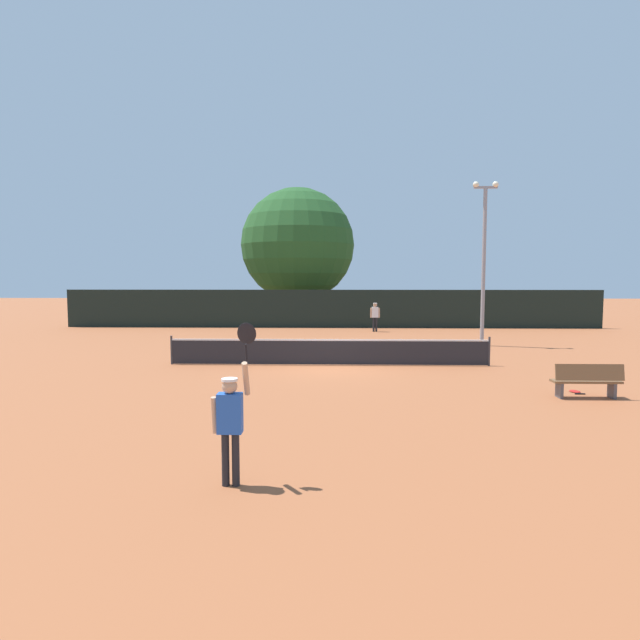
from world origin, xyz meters
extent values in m
plane|color=#9E5633|center=(0.00, 0.00, 0.00)|extent=(120.00, 120.00, 0.00)
cube|color=#232328|center=(0.00, 0.00, 0.48)|extent=(11.74, 0.03, 0.91)
cube|color=white|center=(0.00, 0.00, 0.93)|extent=(11.74, 0.04, 0.06)
cylinder|color=#333338|center=(-5.87, 0.00, 0.54)|extent=(0.08, 0.08, 1.07)
cylinder|color=#333338|center=(5.87, 0.00, 0.54)|extent=(0.08, 0.08, 1.07)
cube|color=black|center=(0.00, 14.25, 1.22)|extent=(34.23, 0.12, 2.43)
cube|color=blue|center=(-1.41, -11.27, 1.15)|extent=(0.38, 0.22, 0.62)
sphere|color=tan|center=(-1.41, -11.27, 1.58)|extent=(0.24, 0.24, 0.24)
cylinder|color=white|center=(-1.41, -11.27, 1.68)|extent=(0.25, 0.25, 0.04)
cylinder|color=black|center=(-1.49, -11.27, 0.42)|extent=(0.12, 0.12, 0.84)
cylinder|color=black|center=(-1.33, -11.27, 0.42)|extent=(0.12, 0.12, 0.84)
cylinder|color=tan|center=(-1.65, -11.27, 1.12)|extent=(0.09, 0.18, 0.59)
cylinder|color=tan|center=(-1.17, -11.18, 1.68)|extent=(0.09, 0.33, 0.57)
cylinder|color=black|center=(-1.17, -11.12, 2.08)|extent=(0.04, 0.11, 0.28)
ellipsoid|color=black|center=(-1.17, -11.06, 2.37)|extent=(0.30, 0.13, 0.36)
cube|color=white|center=(2.60, 11.89, 1.16)|extent=(0.38, 0.22, 0.63)
sphere|color=tan|center=(2.60, 11.89, 1.58)|extent=(0.24, 0.24, 0.24)
cylinder|color=white|center=(2.60, 11.89, 1.69)|extent=(0.25, 0.25, 0.04)
cylinder|color=black|center=(2.52, 11.89, 0.42)|extent=(0.12, 0.12, 0.85)
cylinder|color=black|center=(2.68, 11.89, 0.42)|extent=(0.12, 0.12, 0.85)
cylinder|color=tan|center=(2.36, 11.89, 1.13)|extent=(0.09, 0.18, 0.60)
cylinder|color=tan|center=(2.84, 11.89, 1.13)|extent=(0.09, 0.16, 0.59)
sphere|color=#CCE033|center=(1.17, 3.53, 0.03)|extent=(0.07, 0.07, 0.07)
cylinder|color=black|center=(7.02, -4.68, 0.02)|extent=(0.28, 0.04, 0.04)
ellipsoid|color=red|center=(7.02, -4.36, 0.02)|extent=(0.28, 0.36, 0.04)
cube|color=brown|center=(6.98, -5.08, 0.45)|extent=(1.80, 0.40, 0.06)
cube|color=brown|center=(6.98, -5.26, 0.73)|extent=(1.80, 0.12, 0.44)
cube|color=#4C4C51|center=(6.28, -5.08, 0.23)|extent=(0.08, 0.36, 0.45)
cube|color=#4C4C51|center=(7.68, -5.08, 0.23)|extent=(0.08, 0.36, 0.45)
cylinder|color=gray|center=(7.19, 5.70, 3.67)|extent=(0.18, 0.18, 7.34)
cube|color=gray|center=(7.19, 5.70, 7.39)|extent=(1.10, 0.10, 0.10)
sphere|color=#F2EDCC|center=(6.74, 5.70, 7.52)|extent=(0.28, 0.28, 0.28)
sphere|color=#F2EDCC|center=(7.64, 5.70, 7.52)|extent=(0.28, 0.28, 0.28)
cylinder|color=brown|center=(-2.56, 19.99, 1.23)|extent=(0.56, 0.56, 2.47)
sphere|color=#235123|center=(-2.56, 19.99, 5.61)|extent=(8.39, 8.39, 8.39)
cube|color=black|center=(-8.58, 21.52, 0.60)|extent=(2.27, 4.35, 0.90)
cube|color=#2D333D|center=(-8.58, 21.22, 1.37)|extent=(1.89, 2.34, 0.64)
cylinder|color=black|center=(-9.43, 22.92, 0.30)|extent=(0.22, 0.60, 0.60)
cylinder|color=black|center=(-7.73, 22.92, 0.30)|extent=(0.22, 0.60, 0.60)
cylinder|color=black|center=(-9.43, 20.12, 0.30)|extent=(0.22, 0.60, 0.60)
cylinder|color=black|center=(-7.73, 20.12, 0.30)|extent=(0.22, 0.60, 0.60)
camera|label=1|loc=(0.21, -19.18, 3.26)|focal=29.41mm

